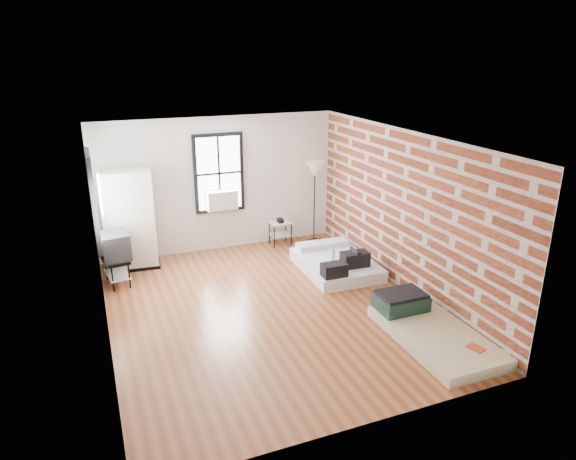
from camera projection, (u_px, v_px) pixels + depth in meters
name	position (u px, v px, depth m)	size (l,w,h in m)	color
ground	(269.00, 309.00, 8.47)	(6.00, 6.00, 0.00)	brown
room_shell	(273.00, 201.00, 8.28)	(5.02, 6.02, 2.80)	silver
mattress_main	(336.00, 263.00, 9.89)	(1.34, 1.78, 0.56)	white
mattress_bare	(427.00, 327.00, 7.67)	(1.11, 2.09, 0.45)	beige
wardrobe	(129.00, 220.00, 9.81)	(1.02, 0.64, 1.94)	black
side_table	(280.00, 227.00, 11.15)	(0.46, 0.37, 0.59)	black
floor_lamp	(315.00, 173.00, 10.97)	(0.39, 0.39, 1.80)	black
tv_stand	(115.00, 248.00, 9.16)	(0.55, 0.74, 0.98)	black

